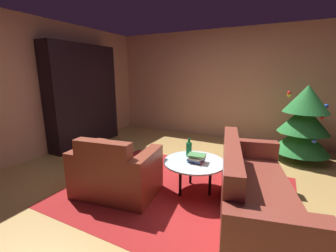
{
  "coord_description": "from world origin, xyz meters",
  "views": [
    {
      "loc": [
        1.06,
        -2.59,
        1.55
      ],
      "look_at": [
        -0.35,
        0.19,
        0.81
      ],
      "focal_mm": 23.97,
      "sensor_mm": 36.0,
      "label": 1
    }
  ],
  "objects_px": {
    "coffee_table": "(194,164)",
    "bottle_on_table": "(189,149)",
    "armchair_red": "(116,173)",
    "couch_red": "(252,196)",
    "bookshelf_unit": "(88,96)",
    "book_stack_on_table": "(196,158)",
    "decorated_tree": "(304,122)"
  },
  "relations": [
    {
      "from": "armchair_red",
      "to": "decorated_tree",
      "type": "height_order",
      "value": "decorated_tree"
    },
    {
      "from": "armchair_red",
      "to": "couch_red",
      "type": "bearing_deg",
      "value": 7.24
    },
    {
      "from": "book_stack_on_table",
      "to": "armchair_red",
      "type": "bearing_deg",
      "value": -151.83
    },
    {
      "from": "bookshelf_unit",
      "to": "coffee_table",
      "type": "bearing_deg",
      "value": -19.04
    },
    {
      "from": "armchair_red",
      "to": "bookshelf_unit",
      "type": "bearing_deg",
      "value": 142.71
    },
    {
      "from": "bookshelf_unit",
      "to": "couch_red",
      "type": "bearing_deg",
      "value": -19.6
    },
    {
      "from": "book_stack_on_table",
      "to": "bottle_on_table",
      "type": "height_order",
      "value": "bottle_on_table"
    },
    {
      "from": "bookshelf_unit",
      "to": "coffee_table",
      "type": "height_order",
      "value": "bookshelf_unit"
    },
    {
      "from": "bookshelf_unit",
      "to": "couch_red",
      "type": "relative_size",
      "value": 1.07
    },
    {
      "from": "coffee_table",
      "to": "bottle_on_table",
      "type": "relative_size",
      "value": 3.21
    },
    {
      "from": "decorated_tree",
      "to": "book_stack_on_table",
      "type": "bearing_deg",
      "value": -123.56
    },
    {
      "from": "armchair_red",
      "to": "coffee_table",
      "type": "relative_size",
      "value": 1.4
    },
    {
      "from": "armchair_red",
      "to": "couch_red",
      "type": "relative_size",
      "value": 0.57
    },
    {
      "from": "armchair_red",
      "to": "bottle_on_table",
      "type": "bearing_deg",
      "value": 42.35
    },
    {
      "from": "couch_red",
      "to": "coffee_table",
      "type": "distance_m",
      "value": 0.82
    },
    {
      "from": "coffee_table",
      "to": "book_stack_on_table",
      "type": "height_order",
      "value": "book_stack_on_table"
    },
    {
      "from": "armchair_red",
      "to": "book_stack_on_table",
      "type": "bearing_deg",
      "value": 28.17
    },
    {
      "from": "bottle_on_table",
      "to": "coffee_table",
      "type": "bearing_deg",
      "value": -49.32
    },
    {
      "from": "armchair_red",
      "to": "book_stack_on_table",
      "type": "distance_m",
      "value": 1.06
    },
    {
      "from": "coffee_table",
      "to": "decorated_tree",
      "type": "bearing_deg",
      "value": 55.51
    },
    {
      "from": "armchair_red",
      "to": "book_stack_on_table",
      "type": "height_order",
      "value": "armchair_red"
    },
    {
      "from": "couch_red",
      "to": "bookshelf_unit",
      "type": "bearing_deg",
      "value": 160.4
    },
    {
      "from": "bookshelf_unit",
      "to": "armchair_red",
      "type": "bearing_deg",
      "value": -37.29
    },
    {
      "from": "bookshelf_unit",
      "to": "bottle_on_table",
      "type": "xyz_separation_m",
      "value": [
        2.7,
        -0.81,
        -0.52
      ]
    },
    {
      "from": "bookshelf_unit",
      "to": "couch_red",
      "type": "xyz_separation_m",
      "value": [
        3.6,
        -1.28,
        -0.75
      ]
    },
    {
      "from": "bookshelf_unit",
      "to": "coffee_table",
      "type": "distance_m",
      "value": 3.07
    },
    {
      "from": "bookshelf_unit",
      "to": "book_stack_on_table",
      "type": "bearing_deg",
      "value": -19.16
    },
    {
      "from": "couch_red",
      "to": "decorated_tree",
      "type": "distance_m",
      "value": 2.33
    },
    {
      "from": "coffee_table",
      "to": "bottle_on_table",
      "type": "height_order",
      "value": "bottle_on_table"
    },
    {
      "from": "coffee_table",
      "to": "book_stack_on_table",
      "type": "bearing_deg",
      "value": -28.78
    },
    {
      "from": "armchair_red",
      "to": "couch_red",
      "type": "height_order",
      "value": "couch_red"
    },
    {
      "from": "book_stack_on_table",
      "to": "bottle_on_table",
      "type": "distance_m",
      "value": 0.26
    }
  ]
}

